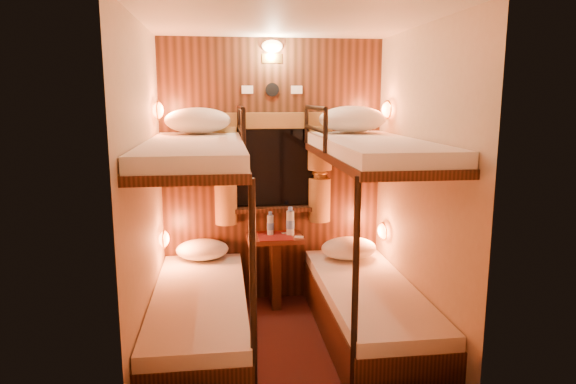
{
  "coord_description": "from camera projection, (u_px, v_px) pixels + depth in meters",
  "views": [
    {
      "loc": [
        -0.46,
        -3.61,
        1.89
      ],
      "look_at": [
        0.03,
        0.15,
        1.18
      ],
      "focal_mm": 32.0,
      "sensor_mm": 36.0,
      "label": 1
    }
  ],
  "objects": [
    {
      "name": "floor",
      "position": [
        287.0,
        348.0,
        3.92
      ],
      "size": [
        2.1,
        2.1,
        0.0
      ],
      "primitive_type": "plane",
      "color": "#3D1110",
      "rests_on": "ground"
    },
    {
      "name": "ceiling",
      "position": [
        287.0,
        20.0,
        3.48
      ],
      "size": [
        2.1,
        2.1,
        0.0
      ],
      "primitive_type": "plane",
      "rotation": [
        3.14,
        0.0,
        0.0
      ],
      "color": "silver",
      "rests_on": "wall_back"
    },
    {
      "name": "wall_back",
      "position": [
        272.0,
        173.0,
        4.72
      ],
      "size": [
        2.4,
        0.0,
        2.4
      ],
      "primitive_type": "plane",
      "rotation": [
        1.57,
        0.0,
        0.0
      ],
      "color": "#C6B293",
      "rests_on": "floor"
    },
    {
      "name": "wall_front",
      "position": [
        312.0,
        231.0,
        2.68
      ],
      "size": [
        2.4,
        0.0,
        2.4
      ],
      "primitive_type": "plane",
      "rotation": [
        -1.57,
        0.0,
        0.0
      ],
      "color": "#C6B293",
      "rests_on": "floor"
    },
    {
      "name": "wall_left",
      "position": [
        145.0,
        197.0,
        3.57
      ],
      "size": [
        0.0,
        2.4,
        2.4
      ],
      "primitive_type": "plane",
      "rotation": [
        1.57,
        0.0,
        1.57
      ],
      "color": "#C6B293",
      "rests_on": "floor"
    },
    {
      "name": "wall_right",
      "position": [
        419.0,
        190.0,
        3.83
      ],
      "size": [
        0.0,
        2.4,
        2.4
      ],
      "primitive_type": "plane",
      "rotation": [
        1.57,
        0.0,
        -1.57
      ],
      "color": "#C6B293",
      "rests_on": "floor"
    },
    {
      "name": "back_panel",
      "position": [
        272.0,
        173.0,
        4.71
      ],
      "size": [
        2.0,
        0.03,
        2.4
      ],
      "primitive_type": "cube",
      "color": "black",
      "rests_on": "floor"
    },
    {
      "name": "bunk_left",
      "position": [
        199.0,
        279.0,
        3.8
      ],
      "size": [
        0.72,
        1.9,
        1.82
      ],
      "color": "black",
      "rests_on": "floor"
    },
    {
      "name": "bunk_right",
      "position": [
        369.0,
        271.0,
        3.97
      ],
      "size": [
        0.72,
        1.9,
        1.82
      ],
      "color": "black",
      "rests_on": "floor"
    },
    {
      "name": "window",
      "position": [
        273.0,
        175.0,
        4.68
      ],
      "size": [
        1.0,
        0.12,
        0.79
      ],
      "color": "black",
      "rests_on": "back_panel"
    },
    {
      "name": "curtains",
      "position": [
        273.0,
        167.0,
        4.64
      ],
      "size": [
        1.1,
        0.22,
        1.0
      ],
      "color": "olive",
      "rests_on": "back_panel"
    },
    {
      "name": "back_fixtures",
      "position": [
        272.0,
        55.0,
        4.48
      ],
      "size": [
        0.54,
        0.09,
        0.48
      ],
      "color": "black",
      "rests_on": "back_panel"
    },
    {
      "name": "reading_lamps",
      "position": [
        276.0,
        174.0,
        4.38
      ],
      "size": [
        2.0,
        0.2,
        1.25
      ],
      "color": "#FF5F26",
      "rests_on": "wall_left"
    },
    {
      "name": "table",
      "position": [
        275.0,
        261.0,
        4.67
      ],
      "size": [
        0.5,
        0.34,
        0.66
      ],
      "color": "#582814",
      "rests_on": "floor"
    },
    {
      "name": "bottle_left",
      "position": [
        270.0,
        225.0,
        4.65
      ],
      "size": [
        0.06,
        0.06,
        0.22
      ],
      "rotation": [
        0.0,
        0.0,
        -0.1
      ],
      "color": "#99BFE5",
      "rests_on": "table"
    },
    {
      "name": "bottle_right",
      "position": [
        290.0,
        223.0,
        4.65
      ],
      "size": [
        0.08,
        0.08,
        0.26
      ],
      "rotation": [
        0.0,
        0.0,
        -0.11
      ],
      "color": "#99BFE5",
      "rests_on": "table"
    },
    {
      "name": "sachet_a",
      "position": [
        299.0,
        237.0,
        4.59
      ],
      "size": [
        0.09,
        0.08,
        0.01
      ],
      "primitive_type": "cube",
      "rotation": [
        0.0,
        0.0,
        -0.23
      ],
      "color": "silver",
      "rests_on": "table"
    },
    {
      "name": "sachet_b",
      "position": [
        285.0,
        233.0,
        4.71
      ],
      "size": [
        0.08,
        0.07,
        0.01
      ],
      "primitive_type": "cube",
      "rotation": [
        0.0,
        0.0,
        0.22
      ],
      "color": "silver",
      "rests_on": "table"
    },
    {
      "name": "pillow_lower_left",
      "position": [
        202.0,
        250.0,
        4.57
      ],
      "size": [
        0.47,
        0.33,
        0.18
      ],
      "primitive_type": "ellipsoid",
      "color": "silver",
      "rests_on": "bunk_left"
    },
    {
      "name": "pillow_lower_right",
      "position": [
        349.0,
        248.0,
        4.59
      ],
      "size": [
        0.5,
        0.36,
        0.2
      ],
      "primitive_type": "ellipsoid",
      "color": "silver",
      "rests_on": "bunk_right"
    },
    {
      "name": "pillow_upper_left",
      "position": [
        198.0,
        121.0,
        4.25
      ],
      "size": [
        0.54,
        0.39,
        0.21
      ],
      "primitive_type": "ellipsoid",
      "color": "silver",
      "rests_on": "bunk_left"
    },
    {
      "name": "pillow_upper_right",
      "position": [
        352.0,
        119.0,
        4.36
      ],
      "size": [
        0.57,
        0.41,
        0.23
      ],
      "primitive_type": "ellipsoid",
      "color": "silver",
      "rests_on": "bunk_right"
    }
  ]
}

